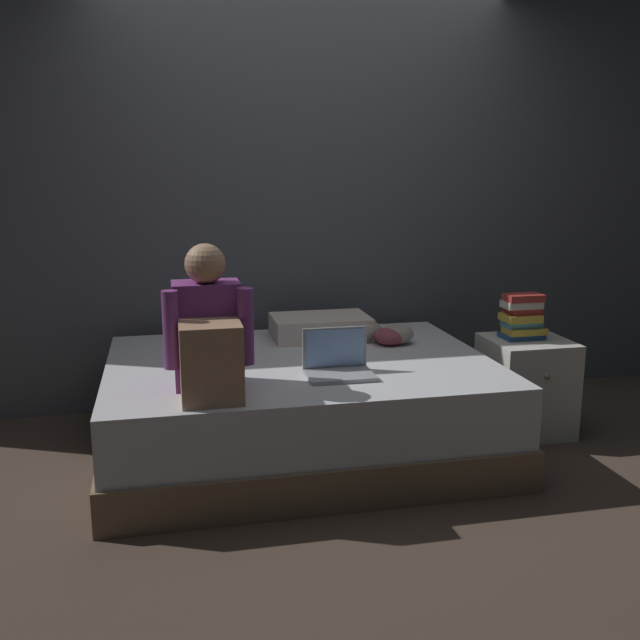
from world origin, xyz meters
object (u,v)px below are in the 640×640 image
object	(u,v)px
pillow	(320,327)
clothes_pile	(380,333)
laptop	(338,364)
person_sitting	(208,337)
bed	(300,406)
nightstand	(525,386)
book_stack	(522,317)

from	to	relation	value
pillow	clothes_pile	world-z (taller)	pillow
laptop	pillow	bearing A→B (deg)	83.87
person_sitting	clothes_pile	distance (m)	1.24
bed	clothes_pile	distance (m)	0.66
nightstand	person_sitting	bearing A→B (deg)	-166.30
bed	person_sitting	world-z (taller)	person_sitting
bed	nightstand	world-z (taller)	nightstand
book_stack	bed	bearing A→B (deg)	-178.81
person_sitting	bed	bearing A→B (deg)	41.43
laptop	clothes_pile	bearing A→B (deg)	55.73
bed	book_stack	bearing A→B (deg)	1.19
clothes_pile	book_stack	bearing A→B (deg)	-17.17
person_sitting	pillow	distance (m)	1.14
bed	book_stack	xyz separation A→B (m)	(1.27, 0.03, 0.41)
nightstand	pillow	bearing A→B (deg)	157.71
bed	pillow	distance (m)	0.59
nightstand	person_sitting	world-z (taller)	person_sitting
laptop	pillow	xyz separation A→B (m)	(0.08, 0.76, 0.01)
bed	clothes_pile	world-z (taller)	clothes_pile
laptop	book_stack	size ratio (longest dim) A/B	1.26
bed	nightstand	xyz separation A→B (m)	(1.30, 0.00, 0.02)
book_stack	laptop	bearing A→B (deg)	-163.41
person_sitting	laptop	world-z (taller)	person_sitting
nightstand	bed	bearing A→B (deg)	-179.87
person_sitting	book_stack	size ratio (longest dim) A/B	2.57
person_sitting	laptop	xyz separation A→B (m)	(0.62, 0.12, -0.20)
bed	book_stack	distance (m)	1.33
laptop	clothes_pile	distance (m)	0.69
book_stack	nightstand	bearing A→B (deg)	-34.84
person_sitting	book_stack	bearing A→B (deg)	14.66
bed	book_stack	world-z (taller)	book_stack
nightstand	book_stack	world-z (taller)	book_stack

